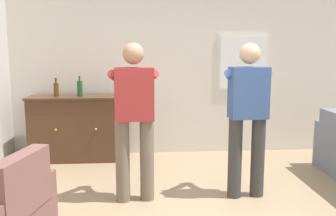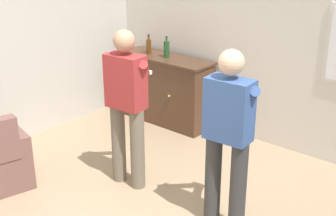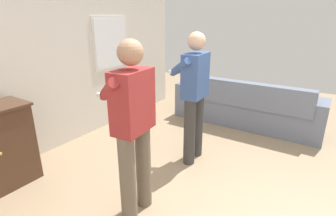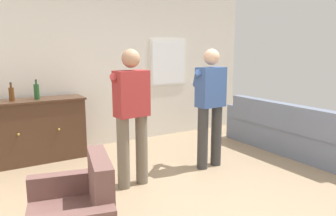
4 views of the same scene
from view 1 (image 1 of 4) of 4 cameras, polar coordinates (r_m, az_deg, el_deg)
name	(u,v)px [view 1 (image 1 of 4)]	position (r m, az deg, el deg)	size (l,w,h in m)	color
wall_back_with_window	(184,63)	(5.84, 2.43, 6.83)	(5.20, 0.15, 2.80)	silver
sideboard_cabinet	(79,128)	(5.63, -13.44, -2.99)	(1.42, 0.49, 0.94)	#472D1E
bottle_wine_green	(80,88)	(5.53, -13.29, 2.96)	(0.08, 0.08, 0.29)	#1E4C23
bottle_liquor_amber	(56,89)	(5.60, -16.67, 2.77)	(0.07, 0.07, 0.27)	#593314
person_standing_left	(134,115)	(3.94, -5.18, -1.00)	(0.56, 0.49, 1.68)	#6B6051
person_standing_right	(247,113)	(4.12, 12.02, -0.71)	(0.56, 0.49, 1.68)	#383838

